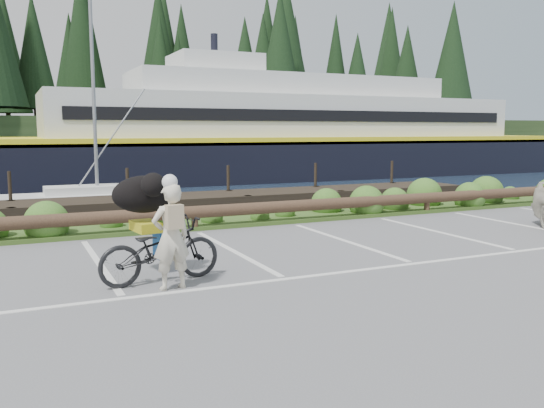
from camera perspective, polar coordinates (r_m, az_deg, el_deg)
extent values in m
plane|color=#5C5C5F|center=(9.77, 0.35, -6.93)|extent=(72.00, 72.00, 0.00)
plane|color=#18273B|center=(56.83, -20.57, 3.25)|extent=(160.00, 160.00, 0.00)
cube|color=#3D5B21|center=(14.63, -8.45, -2.00)|extent=(34.00, 1.60, 0.10)
imported|color=black|center=(9.29, -11.02, -4.51)|extent=(2.05, 0.94, 1.04)
imported|color=beige|center=(8.81, -9.98, -3.21)|extent=(0.64, 0.46, 1.62)
ellipsoid|color=black|center=(9.75, -12.49, 0.96)|extent=(0.66, 1.14, 0.62)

